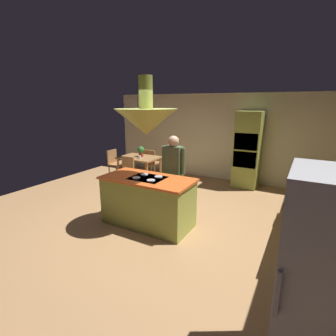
% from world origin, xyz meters
% --- Properties ---
extents(ground, '(8.16, 8.16, 0.00)m').
position_xyz_m(ground, '(0.00, 0.00, 0.00)').
color(ground, '#AD7F51').
extents(wall_back, '(6.80, 0.10, 2.55)m').
position_xyz_m(wall_back, '(0.00, 3.45, 1.27)').
color(wall_back, beige).
rests_on(wall_back, ground).
extents(kitchen_island, '(1.73, 0.85, 0.96)m').
position_xyz_m(kitchen_island, '(0.00, -0.20, 0.47)').
color(kitchen_island, '#939E42').
rests_on(kitchen_island, ground).
extents(counter_run_right, '(0.73, 2.39, 0.94)m').
position_xyz_m(counter_run_right, '(2.84, 0.60, 0.48)').
color(counter_run_right, '#939E42').
rests_on(counter_run_right, ground).
extents(oven_tower, '(0.66, 0.62, 2.07)m').
position_xyz_m(oven_tower, '(1.10, 3.04, 1.04)').
color(oven_tower, '#939E42').
rests_on(oven_tower, ground).
extents(refrigerator, '(0.72, 0.74, 1.84)m').
position_xyz_m(refrigerator, '(2.80, -1.90, 0.92)').
color(refrigerator, silver).
rests_on(refrigerator, ground).
extents(dining_table, '(1.12, 0.83, 0.76)m').
position_xyz_m(dining_table, '(-1.70, 1.90, 0.66)').
color(dining_table, '#A37144').
rests_on(dining_table, ground).
extents(person_at_island, '(0.53, 0.22, 1.65)m').
position_xyz_m(person_at_island, '(0.17, 0.50, 0.95)').
color(person_at_island, tan).
rests_on(person_at_island, ground).
extents(range_hood, '(1.10, 1.10, 1.00)m').
position_xyz_m(range_hood, '(0.00, -0.20, 1.99)').
color(range_hood, '#939E42').
extents(pendant_light_over_table, '(0.32, 0.32, 0.82)m').
position_xyz_m(pendant_light_over_table, '(-1.70, 1.90, 1.86)').
color(pendant_light_over_table, beige).
extents(chair_facing_island, '(0.40, 0.40, 0.87)m').
position_xyz_m(chair_facing_island, '(-1.70, 1.27, 0.50)').
color(chair_facing_island, '#A37144').
rests_on(chair_facing_island, ground).
extents(chair_by_back_wall, '(0.40, 0.40, 0.87)m').
position_xyz_m(chair_by_back_wall, '(-1.70, 2.53, 0.50)').
color(chair_by_back_wall, '#A37144').
rests_on(chair_by_back_wall, ground).
extents(chair_at_corner, '(0.40, 0.40, 0.87)m').
position_xyz_m(chair_at_corner, '(-2.64, 1.90, 0.50)').
color(chair_at_corner, '#A37144').
rests_on(chair_at_corner, ground).
extents(potted_plant_on_table, '(0.20, 0.20, 0.30)m').
position_xyz_m(potted_plant_on_table, '(-1.68, 1.96, 0.93)').
color(potted_plant_on_table, '#99382D').
rests_on(potted_plant_on_table, dining_table).
extents(cup_on_table, '(0.07, 0.07, 0.09)m').
position_xyz_m(cup_on_table, '(-1.54, 1.69, 0.81)').
color(cup_on_table, white).
rests_on(cup_on_table, dining_table).
extents(canister_flour, '(0.12, 0.12, 0.17)m').
position_xyz_m(canister_flour, '(2.84, 0.01, 1.02)').
color(canister_flour, silver).
rests_on(canister_flour, counter_run_right).
extents(canister_sugar, '(0.12, 0.12, 0.21)m').
position_xyz_m(canister_sugar, '(2.84, 0.19, 1.04)').
color(canister_sugar, '#E0B78C').
rests_on(canister_sugar, counter_run_right).
extents(microwave_on_counter, '(0.46, 0.36, 0.28)m').
position_xyz_m(microwave_on_counter, '(2.84, 1.30, 1.08)').
color(microwave_on_counter, '#232326').
rests_on(microwave_on_counter, counter_run_right).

